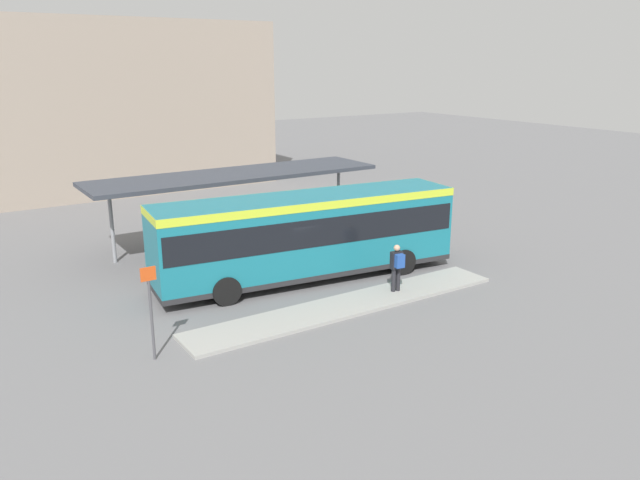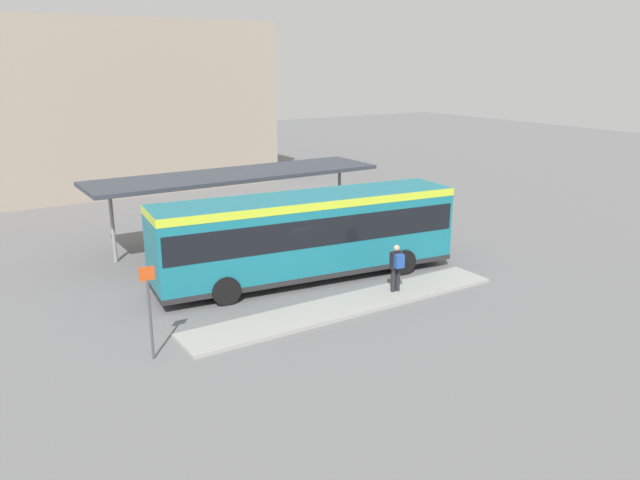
{
  "view_description": "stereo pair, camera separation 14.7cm",
  "coord_description": "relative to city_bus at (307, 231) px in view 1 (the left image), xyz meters",
  "views": [
    {
      "loc": [
        -12.23,
        -19.68,
        8.29
      ],
      "look_at": [
        0.6,
        0.0,
        1.51
      ],
      "focal_mm": 35.0,
      "sensor_mm": 36.0,
      "label": 1
    },
    {
      "loc": [
        -12.11,
        -19.76,
        8.29
      ],
      "look_at": [
        0.6,
        0.0,
        1.51
      ],
      "focal_mm": 35.0,
      "sensor_mm": 36.0,
      "label": 2
    }
  ],
  "objects": [
    {
      "name": "bicycle_yellow",
      "position": [
        9.42,
        4.45,
        -1.58
      ],
      "size": [
        0.48,
        1.69,
        0.73
      ],
      "rotation": [
        0.0,
        0.0,
        1.56
      ],
      "color": "black",
      "rests_on": "ground_plane"
    },
    {
      "name": "potted_planter_near_shelter",
      "position": [
        -2.07,
        3.67,
        -1.17
      ],
      "size": [
        1.01,
        1.01,
        1.49
      ],
      "color": "slate",
      "rests_on": "ground_plane"
    },
    {
      "name": "platform_sign",
      "position": [
        -7.33,
        -3.41,
        -0.39
      ],
      "size": [
        0.44,
        0.08,
        2.8
      ],
      "color": "#4C4C51",
      "rests_on": "ground_plane"
    },
    {
      "name": "station_shelter",
      "position": [
        0.02,
        6.27,
        1.23
      ],
      "size": [
        13.61,
        3.48,
        3.3
      ],
      "color": "#383D47",
      "rests_on": "ground_plane"
    },
    {
      "name": "station_building",
      "position": [
        -3.34,
        23.85,
        3.44
      ],
      "size": [
        24.92,
        10.05,
        10.78
      ],
      "color": "gray",
      "rests_on": "ground_plane"
    },
    {
      "name": "bicycle_black",
      "position": [
        9.13,
        3.1,
        -1.6
      ],
      "size": [
        0.48,
        1.59,
        0.69
      ],
      "rotation": [
        0.0,
        0.0,
        1.44
      ],
      "color": "black",
      "rests_on": "ground_plane"
    },
    {
      "name": "ground_plane",
      "position": [
        -0.01,
        0.0,
        -1.95
      ],
      "size": [
        120.0,
        120.0,
        0.0
      ],
      "primitive_type": "plane",
      "color": "slate"
    },
    {
      "name": "city_bus",
      "position": [
        0.0,
        0.0,
        0.0
      ],
      "size": [
        12.14,
        3.87,
        3.35
      ],
      "rotation": [
        0.0,
        0.0,
        -0.12
      ],
      "color": "#197284",
      "rests_on": "ground_plane"
    },
    {
      "name": "pedestrian_waiting",
      "position": [
        1.84,
        -3.2,
        -0.81
      ],
      "size": [
        0.46,
        0.49,
        1.77
      ],
      "rotation": [
        0.0,
        0.0,
        1.43
      ],
      "color": "#232328",
      "rests_on": "curb_island"
    },
    {
      "name": "curb_island",
      "position": [
        -0.32,
        -3.22,
        -1.89
      ],
      "size": [
        12.15,
        1.8,
        0.12
      ],
      "color": "#9E9E99",
      "rests_on": "ground_plane"
    },
    {
      "name": "bicycle_orange",
      "position": [
        9.18,
        3.77,
        -1.61
      ],
      "size": [
        0.48,
        1.54,
        0.67
      ],
      "rotation": [
        0.0,
        0.0,
        1.72
      ],
      "color": "black",
      "rests_on": "ground_plane"
    }
  ]
}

